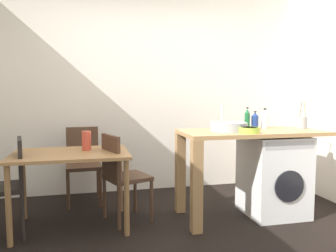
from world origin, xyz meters
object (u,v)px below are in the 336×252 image
bottle_tall_green (247,119)px  utensil_crock (302,122)px  bottle_clear_small (265,119)px  bottle_squat_brown (255,121)px  vase (87,141)px  chair_person_seat (8,182)px  chair_opposite (121,173)px  washing_machine (273,175)px  mixing_bowl (249,130)px  dining_table (71,162)px  chair_spare_by_wall (83,160)px

bottle_tall_green → utensil_crock: utensil_crock is taller
bottle_tall_green → bottle_clear_small: bottle_tall_green is taller
bottle_tall_green → bottle_squat_brown: 0.10m
bottle_clear_small → vase: size_ratio=1.17×
chair_person_seat → bottle_tall_green: bottle_tall_green is taller
chair_opposite → utensil_crock: size_ratio=3.00×
washing_machine → mixing_bowl: bearing=-153.4°
bottle_tall_green → bottle_clear_small: 0.22m
chair_person_seat → bottle_tall_green: 2.47m
chair_opposite → mixing_bowl: bearing=54.4°
chair_opposite → bottle_tall_green: (1.38, 0.01, 0.52)m
bottle_clear_small → mixing_bowl: 0.52m
chair_opposite → bottle_squat_brown: bearing=70.5°
dining_table → bottle_clear_small: 2.11m
chair_opposite → bottle_squat_brown: (1.48, 0.01, 0.50)m
mixing_bowl → utensil_crock: size_ratio=0.69×
chair_person_seat → mixing_bowl: mixing_bowl is taller
bottle_squat_brown → utensil_crock: 0.53m
bottle_tall_green → chair_spare_by_wall: bearing=157.2°
mixing_bowl → vase: (-1.56, 0.42, -0.12)m
dining_table → utensil_crock: (2.47, -0.07, 0.35)m
washing_machine → bottle_clear_small: size_ratio=3.80×
dining_table → chair_opposite: size_ratio=1.22×
chair_person_seat → mixing_bowl: size_ratio=4.34×
dining_table → vase: 0.26m
chair_person_seat → chair_opposite: (1.03, 0.11, 0.00)m
chair_person_seat → bottle_clear_small: size_ratio=3.98×
chair_person_seat → bottle_tall_green: size_ratio=3.73×
mixing_bowl → bottle_squat_brown: bearing=55.4°
chair_spare_by_wall → vase: vase is taller
dining_table → bottle_tall_green: (1.86, 0.03, 0.39)m
bottle_squat_brown → vase: bottle_squat_brown is taller
chair_person_seat → dining_table: bearing=-92.5°
dining_table → chair_spare_by_wall: 0.79m
washing_machine → bottle_clear_small: bottle_clear_small is taller
bottle_squat_brown → bottle_clear_small: 0.12m
dining_table → bottle_squat_brown: 1.99m
mixing_bowl → chair_opposite: bearing=164.4°
dining_table → mixing_bowl: mixing_bowl is taller
mixing_bowl → vase: bearing=164.9°
chair_opposite → vase: bearing=-122.8°
chair_spare_by_wall → utensil_crock: (2.38, -0.84, 0.48)m
utensil_crock → chair_opposite: bearing=177.3°
washing_machine → bottle_squat_brown: 0.62m
bottle_squat_brown → bottle_tall_green: bearing=-177.0°
bottle_clear_small → mixing_bowl: bottle_clear_small is taller
washing_machine → mixing_bowl: mixing_bowl is taller
dining_table → washing_machine: washing_machine is taller
bottle_squat_brown → utensil_crock: (0.52, -0.11, -0.02)m
chair_person_seat → chair_spare_by_wall: same height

